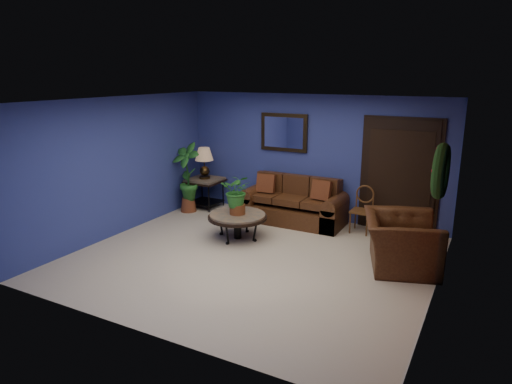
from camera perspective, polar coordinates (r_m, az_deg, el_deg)
The scene contains 18 objects.
floor at distance 7.44m, azimuth -0.47°, elevation -8.27°, with size 5.50×5.50×0.00m, color #BDB09D.
wall_back at distance 9.27m, azimuth 6.94°, elevation 4.32°, with size 5.50×0.04×2.50m, color navy.
wall_left at distance 8.67m, azimuth -16.68°, elevation 3.09°, with size 0.04×5.00×2.50m, color navy.
wall_right_brick at distance 6.26m, azimuth 22.22°, elevation -1.74°, with size 0.04×5.00×2.50m, color maroon.
ceiling at distance 6.86m, azimuth -0.52°, elevation 11.33°, with size 5.50×5.00×0.02m, color white.
crown_molding at distance 6.05m, azimuth 23.02°, elevation 9.07°, with size 0.03×5.00×0.14m, color white.
wall_mirror at distance 9.39m, azimuth 3.50°, elevation 7.44°, with size 1.02×0.06×0.77m, color #3C2B14.
closet_door at distance 8.81m, azimuth 17.48°, elevation 1.88°, with size 1.44×0.06×2.18m, color black.
wreath at distance 6.21m, azimuth 22.12°, elevation 2.43°, with size 0.72×0.72×0.16m, color black.
sofa at distance 9.17m, azimuth 4.80°, elevation -1.84°, with size 2.04×0.88×0.92m.
coffee_table at distance 8.18m, azimuth -2.33°, elevation -3.14°, with size 1.06×1.06×0.45m.
end_table at distance 10.09m, azimuth -6.39°, elevation 0.87°, with size 0.72×0.72×0.66m.
table_lamp at distance 9.97m, azimuth -6.49°, elevation 4.08°, with size 0.39×0.39×0.66m.
side_chair at distance 8.73m, azimuth 13.22°, elevation -1.72°, with size 0.38×0.38×0.88m.
armchair at distance 7.33m, azimuth 17.62°, elevation -5.98°, with size 1.23×1.08×0.80m, color #4D2C16.
coffee_plant at distance 8.06m, azimuth -2.36°, elevation -0.03°, with size 0.66×0.61×0.73m.
floor_plant at distance 7.98m, azimuth 20.00°, elevation -4.61°, with size 0.37×0.31×0.76m.
tall_plant at distance 9.77m, azimuth -8.58°, elevation 2.14°, with size 0.73×0.57×1.49m.
Camera 1 is at (3.28, -6.01, 2.90)m, focal length 32.00 mm.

